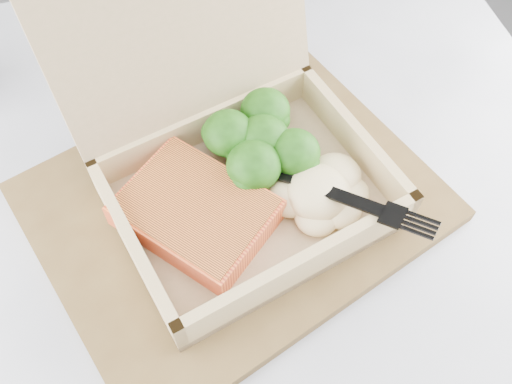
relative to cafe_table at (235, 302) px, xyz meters
name	(u,v)px	position (x,y,z in m)	size (l,w,h in m)	color
cafe_table	(235,302)	(0.00, 0.00, 0.00)	(0.84, 0.84, 0.73)	black
serving_tray	(234,202)	(0.01, 0.02, 0.20)	(0.37, 0.29, 0.02)	brown
takeout_container	(228,141)	(0.02, 0.05, 0.26)	(0.29, 0.29, 0.23)	tan
salmon_fillet	(196,212)	(-0.03, 0.01, 0.23)	(0.10, 0.13, 0.03)	orange
broccoli_pile	(263,143)	(0.05, 0.06, 0.24)	(0.12, 0.12, 0.04)	#2D7B1B
mashed_potatoes	(318,192)	(0.08, -0.01, 0.23)	(0.10, 0.09, 0.03)	#F7E5A0
plastic_fork	(300,179)	(0.07, 0.00, 0.24)	(0.13, 0.14, 0.02)	black
receipt	(204,78)	(0.03, 0.20, 0.19)	(0.08, 0.15, 0.00)	white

